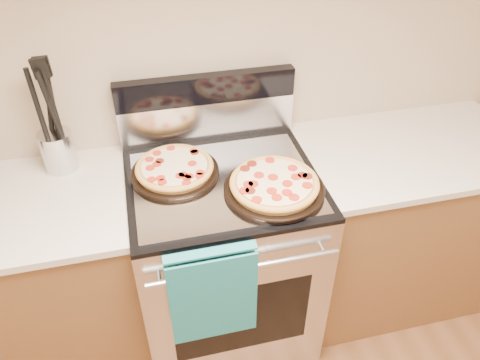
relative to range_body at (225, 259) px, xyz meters
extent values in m
plane|color=tan|center=(0.00, 0.35, 0.90)|extent=(4.00, 0.00, 4.00)
cube|color=#B7B7BC|center=(0.00, 0.00, 0.00)|extent=(0.76, 0.68, 0.90)
cube|color=black|center=(0.00, -0.34, 0.00)|extent=(0.56, 0.01, 0.40)
cube|color=black|center=(0.00, 0.00, 0.46)|extent=(0.76, 0.68, 0.02)
cube|color=silver|center=(0.00, 0.31, 0.56)|extent=(0.76, 0.06, 0.18)
cube|color=black|center=(0.00, 0.31, 0.71)|extent=(0.76, 0.06, 0.12)
cylinder|color=silver|center=(0.00, -0.38, 0.35)|extent=(0.70, 0.03, 0.03)
cube|color=gray|center=(0.00, -0.03, 0.47)|extent=(0.70, 0.55, 0.01)
cube|color=brown|center=(-0.88, 0.03, -0.01)|extent=(1.00, 0.62, 0.88)
cube|color=brown|center=(0.88, 0.03, -0.01)|extent=(1.00, 0.62, 0.88)
cube|color=beige|center=(0.88, 0.03, 0.45)|extent=(1.02, 0.64, 0.03)
cylinder|color=silver|center=(-0.62, 0.24, 0.54)|extent=(0.14, 0.14, 0.17)
camera|label=1|loc=(-0.28, -1.45, 1.61)|focal=35.00mm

